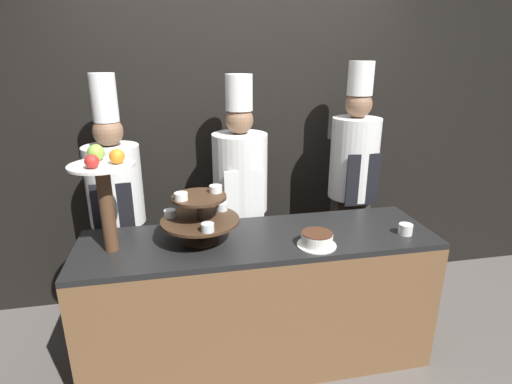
{
  "coord_description": "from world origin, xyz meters",
  "views": [
    {
      "loc": [
        -0.44,
        -1.81,
        1.91
      ],
      "look_at": [
        0.0,
        0.41,
        1.12
      ],
      "focal_mm": 28.0,
      "sensor_mm": 36.0,
      "label": 1
    }
  ],
  "objects_px": {
    "chef_center_right": "(353,178)",
    "cake_round": "(317,240)",
    "tiered_stand": "(200,215)",
    "chef_center_left": "(240,193)",
    "cup_white": "(405,229)",
    "chef_left": "(117,204)",
    "fruit_pedestal": "(104,184)"
  },
  "relations": [
    {
      "from": "chef_center_right",
      "to": "cake_round",
      "type": "bearing_deg",
      "value": -126.31
    },
    {
      "from": "tiered_stand",
      "to": "chef_center_left",
      "type": "bearing_deg",
      "value": 59.45
    },
    {
      "from": "cup_white",
      "to": "cake_round",
      "type": "bearing_deg",
      "value": -175.61
    },
    {
      "from": "cup_white",
      "to": "chef_left",
      "type": "distance_m",
      "value": 1.88
    },
    {
      "from": "tiered_stand",
      "to": "cup_white",
      "type": "xyz_separation_m",
      "value": [
        1.22,
        -0.14,
        -0.13
      ]
    },
    {
      "from": "tiered_stand",
      "to": "fruit_pedestal",
      "type": "height_order",
      "value": "fruit_pedestal"
    },
    {
      "from": "fruit_pedestal",
      "to": "chef_center_right",
      "type": "bearing_deg",
      "value": 17.95
    },
    {
      "from": "chef_center_left",
      "to": "cup_white",
      "type": "bearing_deg",
      "value": -36.94
    },
    {
      "from": "chef_left",
      "to": "chef_center_right",
      "type": "height_order",
      "value": "chef_center_right"
    },
    {
      "from": "tiered_stand",
      "to": "chef_center_right",
      "type": "xyz_separation_m",
      "value": [
        1.17,
        0.54,
        -0.01
      ]
    },
    {
      "from": "fruit_pedestal",
      "to": "chef_center_right",
      "type": "distance_m",
      "value": 1.76
    },
    {
      "from": "tiered_stand",
      "to": "cake_round",
      "type": "xyz_separation_m",
      "value": [
        0.64,
        -0.18,
        -0.13
      ]
    },
    {
      "from": "tiered_stand",
      "to": "cake_round",
      "type": "relative_size",
      "value": 2.01
    },
    {
      "from": "fruit_pedestal",
      "to": "chef_center_left",
      "type": "xyz_separation_m",
      "value": [
        0.81,
        0.54,
        -0.29
      ]
    },
    {
      "from": "fruit_pedestal",
      "to": "chef_center_left",
      "type": "bearing_deg",
      "value": 33.61
    },
    {
      "from": "chef_center_left",
      "to": "chef_center_right",
      "type": "distance_m",
      "value": 0.86
    },
    {
      "from": "tiered_stand",
      "to": "chef_center_right",
      "type": "height_order",
      "value": "chef_center_right"
    },
    {
      "from": "fruit_pedestal",
      "to": "chef_center_left",
      "type": "distance_m",
      "value": 1.02
    },
    {
      "from": "chef_center_left",
      "to": "cake_round",
      "type": "bearing_deg",
      "value": -65.93
    },
    {
      "from": "cake_round",
      "to": "chef_center_left",
      "type": "height_order",
      "value": "chef_center_left"
    },
    {
      "from": "cup_white",
      "to": "fruit_pedestal",
      "type": "bearing_deg",
      "value": 175.39
    },
    {
      "from": "cup_white",
      "to": "chef_center_left",
      "type": "relative_size",
      "value": 0.05
    },
    {
      "from": "cake_round",
      "to": "chef_left",
      "type": "height_order",
      "value": "chef_left"
    },
    {
      "from": "chef_left",
      "to": "chef_center_right",
      "type": "xyz_separation_m",
      "value": [
        1.7,
        -0.0,
        0.08
      ]
    },
    {
      "from": "chef_center_left",
      "to": "chef_left",
      "type": "bearing_deg",
      "value": 180.0
    },
    {
      "from": "tiered_stand",
      "to": "cup_white",
      "type": "relative_size",
      "value": 5.46
    },
    {
      "from": "chef_left",
      "to": "chef_center_left",
      "type": "relative_size",
      "value": 1.01
    },
    {
      "from": "chef_left",
      "to": "chef_center_right",
      "type": "relative_size",
      "value": 0.97
    },
    {
      "from": "tiered_stand",
      "to": "chef_left",
      "type": "height_order",
      "value": "chef_left"
    },
    {
      "from": "fruit_pedestal",
      "to": "cake_round",
      "type": "relative_size",
      "value": 2.6
    },
    {
      "from": "tiered_stand",
      "to": "fruit_pedestal",
      "type": "bearing_deg",
      "value": -180.0
    },
    {
      "from": "fruit_pedestal",
      "to": "chef_center_right",
      "type": "height_order",
      "value": "chef_center_right"
    }
  ]
}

